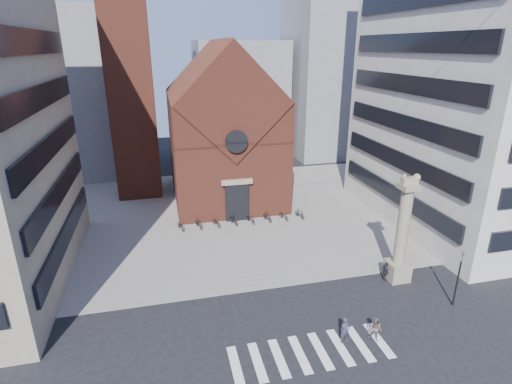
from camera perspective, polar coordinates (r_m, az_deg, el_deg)
ground at (r=27.93m, az=4.35°, el=-18.05°), size 120.00×120.00×0.00m
piazza at (r=43.93m, az=-3.19°, el=-2.95°), size 46.00×30.00×0.05m
zebra_crossing at (r=25.93m, az=7.77°, el=-21.76°), size 10.20×3.20×0.01m
church at (r=47.28m, az=-4.74°, el=8.80°), size 12.00×16.65×18.00m
campanile at (r=48.89m, az=-17.83°, el=17.49°), size 5.50×5.50×31.20m
building_right at (r=45.20m, az=31.20°, el=15.83°), size 18.00×22.00×32.00m
bg_block_left at (r=62.45m, az=-26.09°, el=12.45°), size 16.00×14.00×22.00m
bg_block_mid at (r=67.58m, az=-2.37°, el=13.15°), size 14.00×12.00×18.00m
bg_block_right at (r=69.40m, az=11.68°, el=15.44°), size 16.00×14.00×24.00m
lion_column at (r=32.38m, az=20.06°, el=-6.37°), size 1.63×1.60×8.68m
traffic_light at (r=31.30m, az=26.91°, el=-10.81°), size 0.13×0.16×4.30m
pedestrian_0 at (r=26.39m, az=12.60°, el=-18.75°), size 0.69×0.50×1.77m
pedestrian_1 at (r=27.07m, az=16.70°, el=-18.25°), size 0.96×0.99×1.61m
pedestrian_2 at (r=33.10m, az=18.02°, el=-10.75°), size 0.50×0.97×1.59m
scooter_0 at (r=40.37m, az=-10.72°, el=-4.73°), size 1.07×1.79×0.89m
scooter_1 at (r=40.44m, az=-8.20°, el=-4.45°), size 0.93×1.71×0.99m
scooter_2 at (r=40.63m, az=-5.69°, el=-4.29°), size 1.07×1.79×0.89m
scooter_3 at (r=40.85m, az=-3.21°, el=-4.00°), size 0.93×1.71×0.99m
scooter_4 at (r=41.19m, az=-0.77°, el=-3.83°), size 1.07×1.79×0.89m
scooter_5 at (r=41.57m, az=1.63°, el=-3.54°), size 0.93×1.71×0.99m
scooter_6 at (r=42.06m, az=3.98°, el=-3.36°), size 1.07×1.79×0.89m
scooter_7 at (r=42.58m, az=6.27°, el=-3.06°), size 0.93×1.71×0.99m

